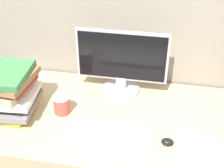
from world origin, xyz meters
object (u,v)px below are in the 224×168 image
monitor (122,65)px  book_stack (12,91)px  coffee_cup (62,104)px  mouse (167,142)px  keyboard (113,132)px

monitor → book_stack: bearing=-150.1°
book_stack → monitor: bearing=29.9°
monitor → book_stack: monitor is taller
coffee_cup → book_stack: (-0.26, -0.04, 0.08)m
mouse → coffee_cup: 0.62m
monitor → keyboard: monitor is taller
mouse → book_stack: (-0.86, 0.11, 0.12)m
book_stack → keyboard: bearing=-8.2°
keyboard → book_stack: book_stack is taller
coffee_cup → book_stack: book_stack is taller
book_stack → mouse: bearing=-7.2°
monitor → keyboard: bearing=-86.6°
keyboard → book_stack: (-0.58, 0.08, 0.13)m
monitor → keyboard: (0.02, -0.40, -0.17)m
mouse → book_stack: bearing=172.8°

